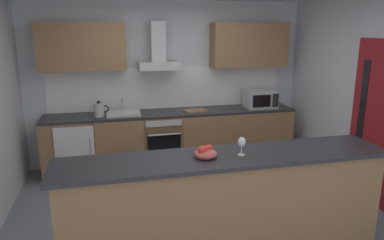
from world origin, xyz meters
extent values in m
cube|color=slate|center=(0.00, 0.00, -0.01)|extent=(5.46, 4.88, 0.02)
cube|color=silver|center=(0.00, 2.00, 1.30)|extent=(5.46, 0.12, 2.60)
cube|color=silver|center=(2.29, 0.00, 1.30)|extent=(0.12, 4.88, 2.60)
cube|color=white|center=(0.00, 1.93, 1.23)|extent=(3.79, 0.02, 0.66)
cube|color=olive|center=(0.00, 1.62, 0.43)|extent=(3.92, 0.60, 0.86)
cube|color=#28282D|center=(0.00, 1.62, 0.88)|extent=(3.92, 0.60, 0.04)
cube|color=olive|center=(0.08, -0.73, 0.47)|extent=(3.14, 0.52, 0.95)
cube|color=#28282D|center=(0.08, -0.73, 0.97)|extent=(3.24, 0.64, 0.04)
cube|color=olive|center=(-1.31, 1.77, 1.91)|extent=(1.26, 0.32, 0.70)
cube|color=olive|center=(1.31, 1.77, 1.91)|extent=(1.26, 0.32, 0.70)
cube|color=maroon|center=(2.22, -0.17, 1.02)|extent=(0.04, 0.85, 2.05)
cube|color=black|center=(2.19, 0.07, 1.13)|extent=(0.01, 0.11, 1.31)
cube|color=slate|center=(-0.20, 1.60, 0.46)|extent=(0.60, 0.56, 0.80)
cube|color=black|center=(-0.20, 1.31, 0.40)|extent=(0.50, 0.02, 0.48)
cube|color=#B7BABC|center=(-0.20, 1.31, 0.80)|extent=(0.54, 0.02, 0.09)
cylinder|color=#B7BABC|center=(-0.20, 1.28, 0.64)|extent=(0.49, 0.02, 0.02)
cube|color=white|center=(-1.48, 1.60, 0.42)|extent=(0.58, 0.56, 0.85)
cube|color=silver|center=(-1.48, 1.31, 0.43)|extent=(0.55, 0.02, 0.80)
cylinder|color=#B7BABC|center=(-1.26, 1.29, 0.47)|extent=(0.02, 0.02, 0.38)
cube|color=#B7BABC|center=(1.46, 1.57, 1.05)|extent=(0.50, 0.36, 0.30)
cube|color=black|center=(1.40, 1.38, 1.05)|extent=(0.30, 0.02, 0.19)
cube|color=black|center=(1.64, 1.38, 1.05)|extent=(0.10, 0.01, 0.21)
cube|color=silver|center=(-0.77, 1.60, 0.92)|extent=(0.50, 0.40, 0.04)
cylinder|color=#B7BABC|center=(-0.77, 1.73, 1.03)|extent=(0.03, 0.03, 0.26)
cylinder|color=#B7BABC|center=(-0.77, 1.65, 1.15)|extent=(0.03, 0.16, 0.03)
cylinder|color=#B7BABC|center=(-1.12, 1.56, 1.00)|extent=(0.15, 0.15, 0.20)
sphere|color=black|center=(-1.12, 1.56, 1.11)|extent=(0.06, 0.06, 0.06)
cone|color=#B7BABC|center=(-1.22, 1.56, 1.04)|extent=(0.09, 0.04, 0.07)
torus|color=black|center=(-1.03, 1.56, 1.01)|extent=(0.11, 0.02, 0.11)
cube|color=#B7BABC|center=(-0.20, 1.70, 1.62)|extent=(0.62, 0.45, 0.12)
cube|color=#B7BABC|center=(-0.20, 1.75, 1.98)|extent=(0.22, 0.22, 0.60)
cylinder|color=silver|center=(0.21, -0.76, 0.99)|extent=(0.07, 0.07, 0.01)
cylinder|color=silver|center=(0.21, -0.76, 1.04)|extent=(0.01, 0.01, 0.09)
ellipsoid|color=silver|center=(0.21, -0.76, 1.12)|extent=(0.08, 0.08, 0.10)
ellipsoid|color=#B24C47|center=(-0.14, -0.74, 1.02)|extent=(0.22, 0.22, 0.09)
sphere|color=red|center=(-0.18, -0.76, 1.07)|extent=(0.08, 0.08, 0.08)
sphere|color=red|center=(-0.09, -0.71, 1.07)|extent=(0.06, 0.06, 0.06)
sphere|color=red|center=(-0.14, -0.74, 1.07)|extent=(0.07, 0.07, 0.07)
cube|color=#9E7247|center=(0.35, 1.57, 0.91)|extent=(0.38, 0.28, 0.02)
camera|label=1|loc=(-1.01, -3.76, 2.14)|focal=33.38mm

